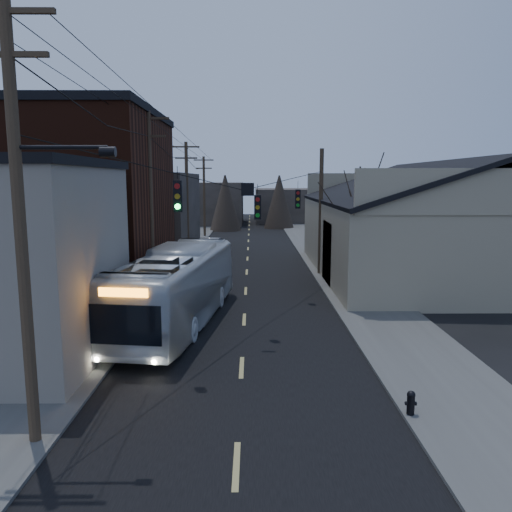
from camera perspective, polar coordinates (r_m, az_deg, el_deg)
The scene contains 13 objects.
road_surface at distance 39.08m, azimuth -1.01°, elevation -0.77°, with size 9.00×110.00×0.02m, color black.
sidewalk_left at distance 39.66m, azimuth -10.44°, elevation -0.70°, with size 4.00×110.00×0.12m, color #474744.
sidewalk_right at distance 39.55m, azimuth 8.45°, elevation -0.68°, with size 4.00×110.00×0.12m, color #474744.
building_brick at distance 30.39m, azimuth -20.51°, elevation 5.41°, with size 10.00×12.00×10.00m, color #32140B.
building_left_far at distance 45.71m, azimuth -12.99°, elevation 4.80°, with size 9.00×14.00×7.00m, color #302A26.
warehouse at distance 36.04m, azimuth 20.07°, elevation 2.20°, with size 16.16×20.60×7.73m.
building_far_left at distance 73.89m, azimuth -5.45°, elevation 6.02°, with size 10.00×12.00×6.00m, color #302A26.
building_far_right at distance 78.91m, azimuth 4.36°, elevation 5.85°, with size 12.00×14.00×5.00m, color #302A26.
bare_tree at distance 29.33m, azimuth 11.62°, elevation 2.94°, with size 0.40×0.40×7.20m, color black.
utility_lines at distance 32.90m, azimuth -6.58°, elevation 6.04°, with size 11.24×45.28×10.50m.
bus at distance 22.60m, azimuth -9.04°, elevation -3.54°, with size 2.88×12.30×3.43m, color silver.
parked_car at distance 41.98m, azimuth -5.44°, elevation 0.93°, with size 1.68×4.81×1.58m, color #94959B.
fire_hydrant at distance 14.79m, azimuth 17.28°, elevation -15.62°, with size 0.32×0.23×0.67m.
Camera 1 is at (0.36, -8.53, 6.49)m, focal length 35.00 mm.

